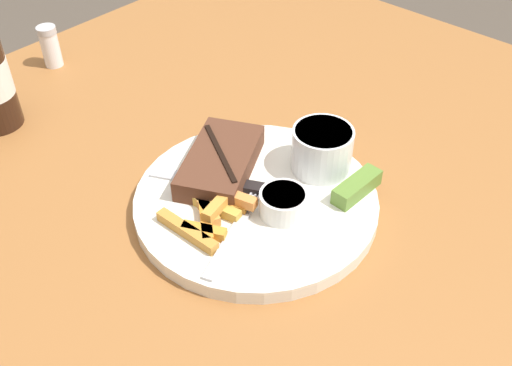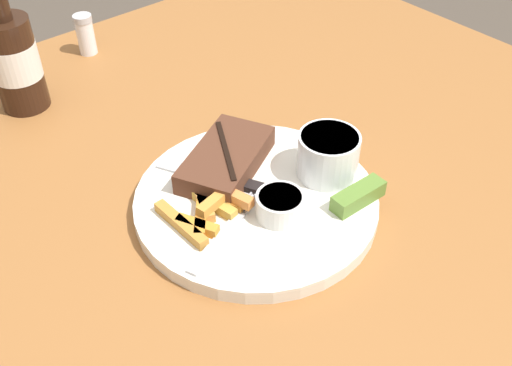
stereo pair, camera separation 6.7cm
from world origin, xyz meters
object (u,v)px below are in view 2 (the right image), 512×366
fork_utensil (223,235)px  salt_shaker (85,34)px  pickle_spear (358,196)px  steak_portion (226,159)px  knife_utensil (234,183)px  coleslaw_cup (328,153)px  beer_bottle (14,58)px  dipping_sauce_cup (280,205)px  dinner_plate (256,202)px

fork_utensil → salt_shaker: size_ratio=2.00×
pickle_spear → salt_shaker: size_ratio=1.06×
steak_portion → knife_utensil: 0.03m
coleslaw_cup → beer_bottle: beer_bottle is taller
steak_portion → coleslaw_cup: coleslaw_cup is taller
dipping_sauce_cup → fork_utensil: 0.07m
fork_utensil → beer_bottle: 0.41m
steak_portion → fork_utensil: bearing=-130.6°
coleslaw_cup → knife_utensil: 0.12m
dinner_plate → coleslaw_cup: size_ratio=3.86×
fork_utensil → beer_bottle: (-0.04, 0.40, 0.06)m
dinner_plate → fork_utensil: (-0.07, -0.03, 0.01)m
dipping_sauce_cup → pickle_spear: dipping_sauce_cup is taller
dinner_plate → knife_utensil: 0.04m
beer_bottle → steak_portion: bearing=-69.9°
knife_utensil → steak_portion: bearing=-50.1°
coleslaw_cup → fork_utensil: (-0.16, -0.00, -0.03)m
steak_portion → salt_shaker: bearing=86.1°
fork_utensil → salt_shaker: 0.49m
steak_portion → salt_shaker: size_ratio=2.36×
steak_portion → fork_utensil: steak_portion is taller
coleslaw_cup → dipping_sauce_cup: bearing=-169.7°
steak_portion → pickle_spear: (0.07, -0.15, -0.00)m
pickle_spear → salt_shaker: bearing=95.0°
coleslaw_cup → fork_utensil: bearing=-179.3°
coleslaw_cup → knife_utensil: coleslaw_cup is taller
steak_portion → dipping_sauce_cup: 0.10m
coleslaw_cup → salt_shaker: 0.48m
dinner_plate → fork_utensil: size_ratio=2.17×
coleslaw_cup → salt_shaker: size_ratio=1.12×
dinner_plate → beer_bottle: bearing=106.2°
salt_shaker → knife_utensil: bearing=-95.3°
dipping_sauce_cup → fork_utensil: (-0.07, 0.01, -0.01)m
knife_utensil → salt_shaker: size_ratio=2.39×
coleslaw_cup → salt_shaker: bearing=97.0°
dinner_plate → dipping_sauce_cup: 0.05m
steak_portion → pickle_spear: size_ratio=2.22×
steak_portion → coleslaw_cup: size_ratio=2.10×
dinner_plate → fork_utensil: fork_utensil is taller
dipping_sauce_cup → knife_utensil: size_ratio=0.35×
pickle_spear → fork_utensil: size_ratio=0.53×
pickle_spear → knife_utensil: (-0.09, 0.12, -0.01)m
pickle_spear → dinner_plate: bearing=134.0°
steak_portion → fork_utensil: (-0.07, -0.09, -0.01)m
coleslaw_cup → beer_bottle: (-0.20, 0.40, 0.03)m
knife_utensil → salt_shaker: bearing=-32.0°
pickle_spear → knife_utensil: 0.15m
coleslaw_cup → pickle_spear: 0.06m
steak_portion → salt_shaker: salt_shaker is taller
coleslaw_cup → salt_shaker: (-0.06, 0.48, -0.02)m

